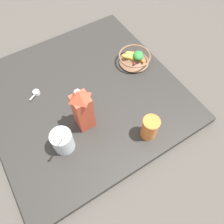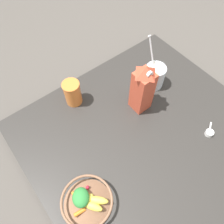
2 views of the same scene
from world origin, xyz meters
The scene contains 7 objects.
ground_plane centered at (0.00, 0.00, 0.00)m, with size 6.00×6.00×0.00m, color #4C4742.
countertop centered at (0.00, 0.00, 0.02)m, with size 1.06×1.06×0.05m.
fruit_bowl centered at (-0.39, -0.04, 0.09)m, with size 0.20×0.20×0.09m.
milk_carton centered at (0.09, 0.18, 0.18)m, with size 0.08×0.08×0.28m.
yogurt_tub centered at (0.24, 0.24, 0.11)m, with size 0.10×0.14×0.27m.
drinking_cup centered at (-0.16, 0.41, 0.12)m, with size 0.09×0.09×0.14m.
measuring_scoop centered at (0.23, -0.14, 0.06)m, with size 0.07×0.05×0.02m.
Camera 1 is at (0.26, 0.72, 1.07)m, focal length 35.00 mm.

